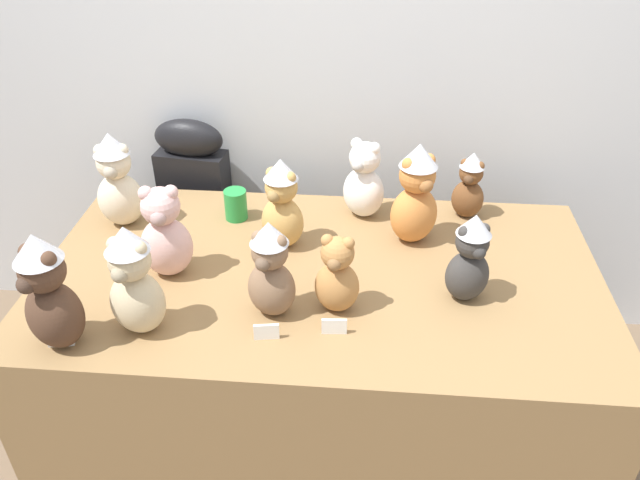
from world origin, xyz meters
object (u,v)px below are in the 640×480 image
(instrument_case, at_px, (199,225))
(teddy_bear_snow, at_px, (364,181))
(teddy_bear_sand, at_px, (134,282))
(teddy_bear_caramel, at_px, (337,276))
(teddy_bear_cream, at_px, (117,181))
(teddy_bear_mocha, at_px, (271,270))
(display_table, at_px, (320,355))
(teddy_bear_chestnut, at_px, (469,186))
(teddy_bear_charcoal, at_px, (470,259))
(teddy_bear_honey, at_px, (282,205))
(teddy_bear_cocoa, at_px, (49,293))
(teddy_bear_ginger, at_px, (416,195))
(party_cup_green, at_px, (236,205))
(teddy_bear_blush, at_px, (165,234))

(instrument_case, bearing_deg, teddy_bear_snow, -13.31)
(teddy_bear_sand, distance_m, teddy_bear_caramel, 0.55)
(teddy_bear_cream, bearing_deg, teddy_bear_sand, -73.49)
(teddy_bear_mocha, bearing_deg, instrument_case, 134.78)
(display_table, relative_size, teddy_bear_chestnut, 7.08)
(instrument_case, xyz_separation_m, teddy_bear_chestnut, (1.06, -0.23, 0.36))
(display_table, height_order, teddy_bear_charcoal, teddy_bear_charcoal)
(teddy_bear_cream, bearing_deg, teddy_bear_honey, -16.19)
(teddy_bear_cocoa, bearing_deg, teddy_bear_honey, 68.93)
(teddy_bear_mocha, xyz_separation_m, teddy_bear_snow, (0.24, 0.57, -0.01))
(teddy_bear_ginger, distance_m, teddy_bear_snow, 0.23)
(teddy_bear_snow, distance_m, party_cup_green, 0.46)
(teddy_bear_sand, bearing_deg, teddy_bear_snow, 60.26)
(teddy_bear_mocha, bearing_deg, teddy_bear_sand, -147.71)
(display_table, relative_size, instrument_case, 1.84)
(teddy_bear_ginger, distance_m, teddy_bear_mocha, 0.59)
(teddy_bear_ginger, relative_size, teddy_bear_caramel, 1.41)
(instrument_case, bearing_deg, teddy_bear_blush, -74.38)
(teddy_bear_blush, relative_size, teddy_bear_cream, 0.90)
(teddy_bear_sand, bearing_deg, display_table, 45.19)
(teddy_bear_chestnut, xyz_separation_m, teddy_bear_cocoa, (-1.17, -0.77, 0.05))
(teddy_bear_charcoal, distance_m, teddy_bear_cocoa, 1.15)
(instrument_case, xyz_separation_m, teddy_bear_cream, (-0.14, -0.39, 0.41))
(teddy_bear_honey, bearing_deg, teddy_bear_charcoal, 0.88)
(teddy_bear_mocha, bearing_deg, party_cup_green, 128.35)
(teddy_bear_ginger, height_order, teddy_bear_honey, teddy_bear_ginger)
(display_table, xyz_separation_m, teddy_bear_honey, (-0.14, 0.14, 0.52))
(teddy_bear_snow, bearing_deg, teddy_bear_chestnut, 31.29)
(party_cup_green, bearing_deg, teddy_bear_sand, -103.57)
(teddy_bear_charcoal, bearing_deg, display_table, 147.72)
(teddy_bear_blush, bearing_deg, teddy_bear_ginger, 9.14)
(teddy_bear_honey, xyz_separation_m, party_cup_green, (-0.19, 0.16, -0.10))
(teddy_bear_cream, xyz_separation_m, teddy_bear_sand, (0.24, -0.54, -0.00))
(instrument_case, height_order, teddy_bear_mocha, teddy_bear_mocha)
(display_table, xyz_separation_m, teddy_bear_caramel, (0.06, -0.18, 0.48))
(teddy_bear_chestnut, height_order, teddy_bear_cream, teddy_bear_cream)
(teddy_bear_blush, bearing_deg, display_table, -3.84)
(teddy_bear_honey, bearing_deg, teddy_bear_sand, -103.59)
(teddy_bear_mocha, relative_size, teddy_bear_caramel, 1.22)
(teddy_bear_blush, bearing_deg, teddy_bear_cream, 122.42)
(teddy_bear_sand, xyz_separation_m, teddy_bear_cocoa, (-0.20, -0.07, 0.01))
(instrument_case, xyz_separation_m, teddy_bear_sand, (0.10, -0.92, 0.41))
(teddy_bear_charcoal, relative_size, teddy_bear_caramel, 1.14)
(teddy_bear_sand, xyz_separation_m, teddy_bear_snow, (0.60, 0.67, -0.03))
(teddy_bear_chestnut, height_order, party_cup_green, teddy_bear_chestnut)
(display_table, height_order, teddy_bear_sand, teddy_bear_sand)
(teddy_bear_blush, xyz_separation_m, teddy_bear_sand, (-0.00, -0.26, 0.02))
(teddy_bear_snow, bearing_deg, party_cup_green, -144.62)
(teddy_bear_chestnut, relative_size, teddy_bear_cocoa, 0.71)
(instrument_case, bearing_deg, teddy_bear_ginger, -18.17)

